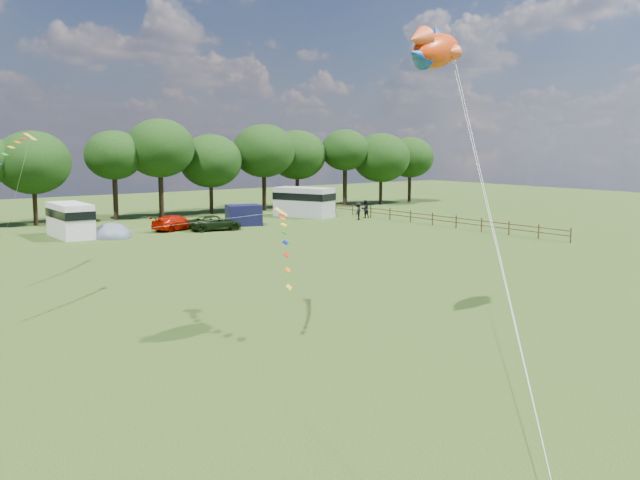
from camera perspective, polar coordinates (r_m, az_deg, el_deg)
ground_plane at (r=23.66m, az=11.91°, el=-11.81°), size 180.00×180.00×0.00m
tree_line at (r=73.06m, az=-19.15°, el=6.23°), size 102.98×10.98×10.27m
fence at (r=69.64m, az=8.11°, el=1.87°), size 0.12×33.12×1.20m
car_c at (r=65.23m, az=-11.49°, el=1.37°), size 4.95×3.31×1.37m
car_d at (r=64.51m, az=-8.35°, el=1.35°), size 5.14×2.95×1.32m
campervan_c at (r=62.68m, az=-19.35°, el=1.60°), size 2.60×5.85×2.84m
campervan_d at (r=75.45m, az=-1.29°, el=3.14°), size 4.76×6.85×3.09m
tent_greyblue at (r=61.52m, az=-16.29°, el=0.20°), size 3.28×3.59×2.44m
awning_navy at (r=68.09m, az=-6.13°, el=2.00°), size 3.76×3.39×1.95m
fish_kite at (r=29.73m, az=8.99°, el=14.79°), size 4.04×2.26×2.11m
streamer_kite_b at (r=35.04m, az=-23.78°, el=5.81°), size 4.21×4.68×3.79m
streamer_kite_c at (r=31.18m, az=-2.91°, el=0.53°), size 3.20×5.02×2.82m
walker_a at (r=74.19m, az=3.62°, el=2.48°), size 0.92×0.58×1.88m
walker_b at (r=72.30m, az=3.06°, el=2.32°), size 1.29×1.09×1.82m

